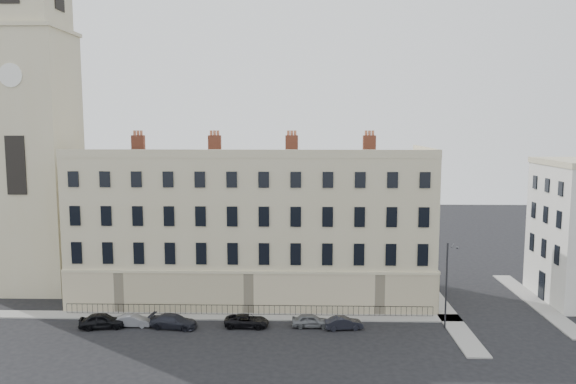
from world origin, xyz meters
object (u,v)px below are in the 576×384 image
(car_b, at_px, (133,321))
(car_f, at_px, (344,323))
(streetlamp, at_px, (447,281))
(car_e, at_px, (311,321))
(car_d, at_px, (247,321))
(car_c, at_px, (174,321))
(car_a, at_px, (102,321))

(car_b, height_order, car_f, car_f)
(streetlamp, bearing_deg, car_e, -158.00)
(car_e, height_order, car_f, car_e)
(car_b, distance_m, car_e, 16.07)
(car_f, bearing_deg, streetlamp, -96.02)
(car_f, bearing_deg, car_d, 78.94)
(car_d, height_order, car_e, car_e)
(car_f, xyz_separation_m, streetlamp, (9.15, 0.44, 3.75))
(car_c, distance_m, streetlamp, 24.65)
(car_b, height_order, car_e, car_e)
(car_a, relative_size, car_b, 1.21)
(car_e, distance_m, car_f, 2.92)
(car_e, bearing_deg, streetlamp, -89.83)
(car_b, relative_size, car_f, 0.97)
(car_d, relative_size, streetlamp, 0.51)
(car_a, bearing_deg, streetlamp, -97.80)
(car_a, bearing_deg, car_f, -98.40)
(car_b, bearing_deg, car_d, -89.16)
(car_e, bearing_deg, car_a, 92.35)
(car_b, xyz_separation_m, streetlamp, (28.11, 0.26, 3.77))
(car_c, bearing_deg, car_d, -77.88)
(car_d, height_order, car_f, car_f)
(car_c, xyz_separation_m, streetlamp, (24.36, 0.54, 3.69))
(car_d, bearing_deg, car_f, -90.08)
(car_a, relative_size, car_f, 1.18)
(car_c, bearing_deg, car_f, -81.42)
(car_b, height_order, car_c, car_c)
(car_d, bearing_deg, car_e, -86.91)
(streetlamp, bearing_deg, car_c, -156.74)
(car_b, relative_size, streetlamp, 0.42)
(car_a, xyz_separation_m, car_d, (12.91, 0.63, -0.13))
(car_a, distance_m, car_d, 12.93)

